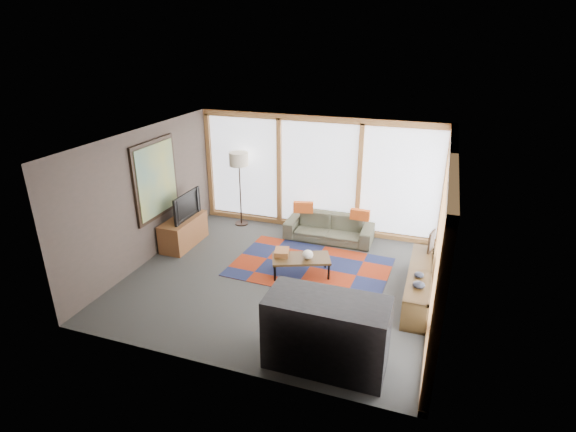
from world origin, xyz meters
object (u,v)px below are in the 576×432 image
(sofa, at_px, (329,228))
(bookshelf, at_px, (419,284))
(television, at_px, (183,205))
(coffee_table, at_px, (301,266))
(tv_console, at_px, (184,232))
(bar_counter, at_px, (327,333))
(floor_lamp, at_px, (240,189))

(sofa, relative_size, bookshelf, 0.89)
(bookshelf, bearing_deg, sofa, 138.82)
(television, bearing_deg, coffee_table, -99.53)
(bookshelf, relative_size, tv_console, 1.77)
(television, relative_size, bar_counter, 0.60)
(floor_lamp, height_order, television, floor_lamp)
(bookshelf, bearing_deg, floor_lamp, 155.41)
(sofa, height_order, television, television)
(floor_lamp, height_order, coffee_table, floor_lamp)
(sofa, bearing_deg, television, -157.60)
(bookshelf, bearing_deg, bar_counter, -116.58)
(coffee_table, distance_m, bar_counter, 2.49)
(floor_lamp, bearing_deg, coffee_table, -41.48)
(tv_console, xyz_separation_m, bar_counter, (3.81, -2.64, 0.21))
(floor_lamp, distance_m, television, 1.52)
(sofa, height_order, coffee_table, sofa)
(sofa, bearing_deg, tv_console, -156.88)
(floor_lamp, bearing_deg, tv_console, -116.09)
(coffee_table, distance_m, bookshelf, 2.14)
(coffee_table, bearing_deg, sofa, 86.23)
(floor_lamp, distance_m, bar_counter, 5.13)
(bookshelf, xyz_separation_m, tv_console, (-4.88, 0.51, 0.04))
(bookshelf, bearing_deg, television, 173.47)
(sofa, distance_m, bookshelf, 2.69)
(bookshelf, height_order, tv_console, tv_console)
(floor_lamp, relative_size, bookshelf, 0.82)
(coffee_table, xyz_separation_m, bar_counter, (1.06, -2.23, 0.33))
(floor_lamp, height_order, bar_counter, floor_lamp)
(television, bearing_deg, tv_console, 162.62)
(sofa, xyz_separation_m, bar_counter, (0.95, -3.90, 0.24))
(sofa, distance_m, coffee_table, 1.68)
(tv_console, xyz_separation_m, television, (0.02, 0.05, 0.58))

